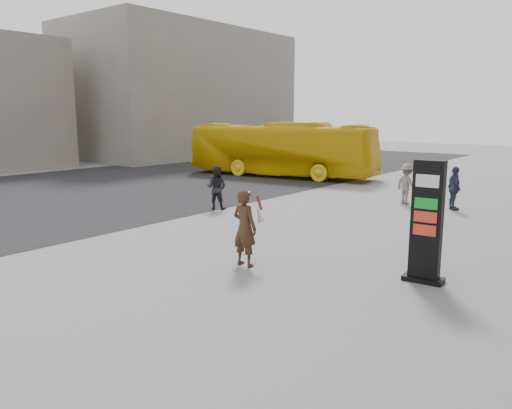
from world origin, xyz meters
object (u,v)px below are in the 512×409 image
Objects in this scene: woman at (245,227)px; pedestrian_b at (407,184)px; info_pylon at (427,222)px; pedestrian_a at (217,188)px; bus at (281,149)px; pedestrian_c at (454,188)px.

woman is 1.13× the size of pedestrian_b.
info_pylon reaches higher than pedestrian_a.
info_pylon is at bearing 141.65° from pedestrian_b.
pedestrian_c is (10.59, -4.10, -0.69)m from bus.
info_pylon is 1.43× the size of woman.
pedestrian_c is at bearing -119.02° from bus.
bus reaches higher than pedestrian_c.
woman is at bearing -162.66° from info_pylon.
info_pylon is 9.24m from pedestrian_b.
pedestrian_a is at bearing -165.14° from bus.
pedestrian_c is at bearing -97.28° from woman.
bus is (-12.61, 12.39, 0.23)m from info_pylon.
bus reaches higher than pedestrian_b.
pedestrian_b is (8.80, -3.98, -0.70)m from bus.
pedestrian_c reaches higher than pedestrian_b.
info_pylon is 9.29m from pedestrian_a.
bus is 10.07m from pedestrian_a.
info_pylon is 1.62× the size of pedestrian_b.
bus is 11.38m from pedestrian_c.
pedestrian_a is (3.88, -9.26, -0.69)m from bus.
bus is at bearing 130.65° from info_pylon.
pedestrian_a is 1.00× the size of pedestrian_c.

